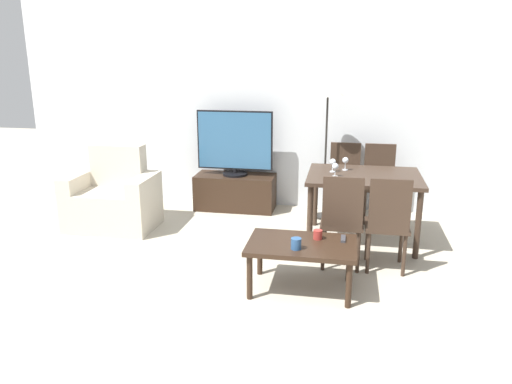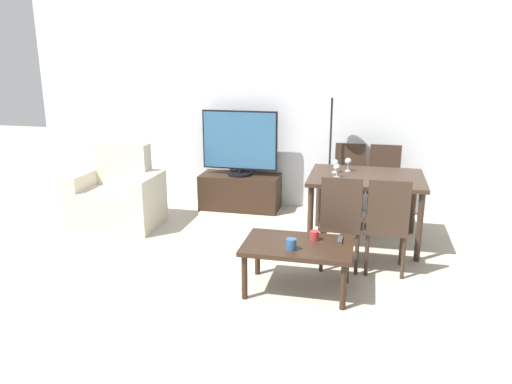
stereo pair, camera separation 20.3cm
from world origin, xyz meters
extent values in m
plane|color=#B2A893|center=(0.00, 0.00, 0.00)|extent=(18.00, 18.00, 0.00)
cube|color=silver|center=(0.00, 3.40, 1.35)|extent=(6.81, 0.06, 2.70)
cube|color=beige|center=(-1.69, 2.12, 0.23)|extent=(0.64, 0.67, 0.46)
cube|color=beige|center=(-1.69, 2.36, 0.70)|extent=(0.64, 0.20, 0.49)
cube|color=beige|center=(-2.10, 2.12, 0.32)|extent=(0.18, 0.67, 0.64)
cube|color=beige|center=(-1.28, 2.12, 0.32)|extent=(0.18, 0.67, 0.64)
cube|color=black|center=(-0.43, 3.10, 0.23)|extent=(1.03, 0.46, 0.46)
cylinder|color=black|center=(-0.43, 3.10, 0.47)|extent=(0.32, 0.32, 0.03)
cylinder|color=black|center=(-0.43, 3.10, 0.51)|extent=(0.04, 0.04, 0.05)
cube|color=black|center=(-0.43, 3.10, 0.91)|extent=(0.98, 0.04, 0.75)
cube|color=#2D5B84|center=(-0.43, 3.08, 0.91)|extent=(0.94, 0.01, 0.72)
cube|color=black|center=(0.64, 0.94, 0.41)|extent=(0.93, 0.60, 0.04)
cylinder|color=black|center=(0.23, 0.69, 0.20)|extent=(0.05, 0.05, 0.39)
cylinder|color=black|center=(1.05, 0.69, 0.20)|extent=(0.05, 0.05, 0.39)
cylinder|color=black|center=(0.23, 1.18, 0.20)|extent=(0.05, 0.05, 0.39)
cylinder|color=black|center=(1.05, 1.18, 0.20)|extent=(0.05, 0.05, 0.39)
cube|color=#38281E|center=(1.17, 2.24, 0.72)|extent=(1.19, 0.93, 0.04)
cylinder|color=#38281E|center=(0.64, 1.83, 0.35)|extent=(0.06, 0.06, 0.70)
cylinder|color=#38281E|center=(1.71, 1.83, 0.35)|extent=(0.06, 0.06, 0.70)
cylinder|color=#38281E|center=(0.64, 2.64, 0.35)|extent=(0.06, 0.06, 0.70)
cylinder|color=#38281E|center=(1.71, 2.64, 0.35)|extent=(0.06, 0.06, 0.70)
cube|color=#38281E|center=(0.97, 1.54, 0.42)|extent=(0.40, 0.40, 0.04)
cylinder|color=#38281E|center=(0.80, 1.70, 0.20)|extent=(0.04, 0.04, 0.41)
cylinder|color=#38281E|center=(1.13, 1.70, 0.20)|extent=(0.04, 0.04, 0.41)
cylinder|color=#38281E|center=(0.80, 1.38, 0.20)|extent=(0.04, 0.04, 0.41)
cylinder|color=#38281E|center=(1.13, 1.38, 0.20)|extent=(0.04, 0.04, 0.41)
cube|color=#38281E|center=(0.97, 1.36, 0.68)|extent=(0.37, 0.04, 0.48)
cube|color=#38281E|center=(1.38, 2.93, 0.42)|extent=(0.40, 0.40, 0.04)
cylinder|color=#38281E|center=(1.22, 2.77, 0.20)|extent=(0.04, 0.04, 0.41)
cylinder|color=#38281E|center=(1.54, 2.77, 0.20)|extent=(0.04, 0.04, 0.41)
cylinder|color=#38281E|center=(1.22, 3.09, 0.20)|extent=(0.04, 0.04, 0.41)
cylinder|color=#38281E|center=(1.54, 3.09, 0.20)|extent=(0.04, 0.04, 0.41)
cube|color=#38281E|center=(1.38, 3.11, 0.68)|extent=(0.37, 0.04, 0.48)
cube|color=#38281E|center=(1.38, 1.54, 0.42)|extent=(0.40, 0.40, 0.04)
cylinder|color=#38281E|center=(1.22, 1.70, 0.20)|extent=(0.04, 0.04, 0.41)
cylinder|color=#38281E|center=(1.54, 1.70, 0.20)|extent=(0.04, 0.04, 0.41)
cylinder|color=#38281E|center=(1.22, 1.38, 0.20)|extent=(0.04, 0.04, 0.41)
cylinder|color=#38281E|center=(1.54, 1.38, 0.20)|extent=(0.04, 0.04, 0.41)
cube|color=#38281E|center=(1.38, 1.36, 0.68)|extent=(0.37, 0.04, 0.48)
cube|color=#38281E|center=(0.97, 2.93, 0.42)|extent=(0.40, 0.40, 0.04)
cylinder|color=#38281E|center=(0.80, 2.77, 0.20)|extent=(0.04, 0.04, 0.41)
cylinder|color=#38281E|center=(1.13, 2.77, 0.20)|extent=(0.04, 0.04, 0.41)
cylinder|color=#38281E|center=(0.80, 3.09, 0.20)|extent=(0.04, 0.04, 0.41)
cylinder|color=#38281E|center=(1.13, 3.09, 0.20)|extent=(0.04, 0.04, 0.41)
cube|color=#38281E|center=(0.97, 3.11, 0.68)|extent=(0.37, 0.04, 0.48)
cylinder|color=black|center=(0.73, 2.96, 0.01)|extent=(0.24, 0.24, 0.02)
cylinder|color=black|center=(0.73, 2.96, 0.76)|extent=(0.02, 0.02, 1.48)
cone|color=white|center=(0.73, 2.96, 1.62)|extent=(0.37, 0.37, 0.23)
cube|color=#38383D|center=(0.98, 1.08, 0.44)|extent=(0.04, 0.15, 0.02)
cylinder|color=maroon|center=(0.76, 1.06, 0.47)|extent=(0.08, 0.08, 0.08)
cylinder|color=navy|center=(0.60, 0.79, 0.48)|extent=(0.09, 0.09, 0.09)
cylinder|color=silver|center=(0.97, 2.41, 0.75)|extent=(0.06, 0.06, 0.01)
cylinder|color=silver|center=(0.97, 2.41, 0.79)|extent=(0.01, 0.01, 0.07)
sphere|color=silver|center=(0.97, 2.41, 0.86)|extent=(0.07, 0.07, 0.07)
cylinder|color=silver|center=(0.84, 2.30, 0.75)|extent=(0.06, 0.06, 0.01)
cylinder|color=silver|center=(0.84, 2.30, 0.79)|extent=(0.01, 0.01, 0.07)
sphere|color=silver|center=(0.84, 2.30, 0.86)|extent=(0.07, 0.07, 0.07)
cylinder|color=silver|center=(0.87, 2.08, 0.75)|extent=(0.06, 0.06, 0.01)
cylinder|color=silver|center=(0.87, 2.08, 0.79)|extent=(0.01, 0.01, 0.07)
sphere|color=silver|center=(0.87, 2.08, 0.86)|extent=(0.07, 0.07, 0.07)
camera|label=1|loc=(0.97, -3.04, 2.01)|focal=35.00mm
camera|label=2|loc=(1.17, -3.00, 2.01)|focal=35.00mm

